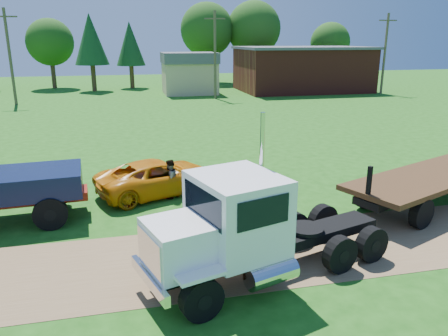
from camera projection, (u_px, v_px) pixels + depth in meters
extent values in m
plane|color=#1A4E11|center=(261.00, 253.00, 13.22)|extent=(140.00, 140.00, 0.00)
cube|color=brown|center=(261.00, 252.00, 13.22)|extent=(120.00, 4.20, 0.01)
cube|color=black|center=(273.00, 245.00, 12.05)|extent=(7.09, 2.96, 0.29)
cylinder|color=black|center=(202.00, 299.00, 9.94)|extent=(1.10, 0.63, 1.05)
cylinder|color=black|center=(202.00, 299.00, 9.94)|extent=(0.45, 0.44, 0.37)
cylinder|color=black|center=(167.00, 261.00, 11.63)|extent=(1.10, 0.63, 1.05)
cylinder|color=black|center=(167.00, 261.00, 11.63)|extent=(0.45, 0.44, 0.37)
cylinder|color=black|center=(340.00, 254.00, 12.01)|extent=(1.10, 0.63, 1.05)
cylinder|color=black|center=(340.00, 254.00, 12.01)|extent=(0.45, 0.44, 0.37)
cylinder|color=black|center=(293.00, 228.00, 13.69)|extent=(1.10, 0.63, 1.05)
cylinder|color=black|center=(293.00, 228.00, 13.69)|extent=(0.45, 0.44, 0.37)
cylinder|color=black|center=(371.00, 244.00, 12.60)|extent=(1.10, 0.63, 1.05)
cylinder|color=black|center=(371.00, 244.00, 12.60)|extent=(0.45, 0.44, 0.37)
cylinder|color=black|center=(323.00, 220.00, 14.29)|extent=(1.10, 0.63, 1.05)
cylinder|color=black|center=(323.00, 220.00, 14.29)|extent=(0.45, 0.44, 0.37)
cube|color=white|center=(183.00, 243.00, 10.54)|extent=(2.11, 2.05, 1.14)
cube|color=silver|center=(150.00, 254.00, 10.14)|extent=(0.49, 1.39, 0.95)
cube|color=silver|center=(149.00, 280.00, 10.31)|extent=(0.78, 2.13, 0.29)
cube|color=white|center=(237.00, 213.00, 11.14)|extent=(2.58, 2.77, 2.00)
cube|color=black|center=(203.00, 204.00, 10.54)|extent=(0.60, 1.83, 0.81)
cube|color=black|center=(264.00, 212.00, 10.06)|extent=(1.38, 0.46, 0.71)
cube|color=black|center=(215.00, 185.00, 11.97)|extent=(1.38, 0.46, 0.71)
cube|color=white|center=(201.00, 275.00, 9.77)|extent=(1.22, 0.75, 0.10)
cube|color=white|center=(166.00, 240.00, 11.46)|extent=(1.22, 0.75, 0.10)
cylinder|color=silver|center=(272.00, 274.00, 10.76)|extent=(1.44, 0.94, 0.57)
cylinder|color=silver|center=(261.00, 191.00, 12.03)|extent=(0.17, 0.17, 4.38)
cylinder|color=black|center=(306.00, 229.00, 12.54)|extent=(1.31, 1.31, 0.11)
cylinder|color=black|center=(50.00, 213.00, 14.71)|extent=(1.16, 0.45, 1.14)
cylinder|color=black|center=(50.00, 213.00, 14.71)|extent=(0.43, 0.41, 0.40)
cylinder|color=black|center=(54.00, 193.00, 16.69)|extent=(1.16, 0.45, 1.14)
cylinder|color=black|center=(54.00, 193.00, 16.69)|extent=(0.43, 0.41, 0.40)
cube|color=black|center=(28.00, 182.00, 15.25)|extent=(3.80, 2.66, 0.83)
imported|color=orange|center=(159.00, 177.00, 18.11)|extent=(5.65, 4.01, 1.43)
cube|color=#332210|center=(435.00, 175.00, 16.99)|extent=(8.85, 5.58, 0.19)
cube|color=black|center=(434.00, 182.00, 17.06)|extent=(8.29, 4.20, 0.27)
cylinder|color=black|center=(421.00, 213.00, 14.81)|extent=(1.11, 0.70, 1.06)
cylinder|color=black|center=(367.00, 195.00, 16.56)|extent=(1.11, 0.70, 1.06)
cylinder|color=black|center=(442.00, 171.00, 19.50)|extent=(1.11, 0.70, 1.06)
cube|color=black|center=(369.00, 182.00, 14.54)|extent=(0.17, 0.17, 1.06)
imported|color=#999999|center=(210.00, 257.00, 11.14)|extent=(0.74, 0.76, 1.77)
imported|color=#999999|center=(170.00, 179.00, 17.52)|extent=(0.99, 0.98, 1.61)
cube|color=maroon|center=(302.00, 70.00, 53.76)|extent=(15.00, 10.00, 5.00)
cube|color=#515155|center=(303.00, 48.00, 53.01)|extent=(15.40, 10.40, 0.30)
cube|color=tan|center=(190.00, 78.00, 50.93)|extent=(6.00, 5.00, 3.60)
cube|color=#515155|center=(189.00, 58.00, 50.27)|extent=(6.20, 5.40, 1.20)
cylinder|color=#4A3B2A|center=(10.00, 57.00, 41.59)|extent=(0.28, 0.28, 9.00)
cube|color=#4A3B2A|center=(4.00, 16.00, 40.53)|extent=(2.20, 0.14, 0.14)
cylinder|color=#4A3B2A|center=(215.00, 56.00, 45.92)|extent=(0.28, 0.28, 9.00)
cube|color=#4A3B2A|center=(215.00, 19.00, 44.87)|extent=(2.20, 0.14, 0.14)
cylinder|color=#4A3B2A|center=(385.00, 54.00, 50.26)|extent=(0.28, 0.28, 9.00)
cube|color=#4A3B2A|center=(388.00, 20.00, 49.21)|extent=(2.20, 0.14, 0.14)
cylinder|color=#3A2D17|center=(54.00, 76.00, 56.63)|extent=(0.56, 0.56, 3.12)
sphere|color=#134812|center=(50.00, 42.00, 55.42)|extent=(5.88, 5.88, 5.88)
cylinder|color=#3A2D17|center=(132.00, 77.00, 56.86)|extent=(0.56, 0.56, 2.93)
cone|color=#113810|center=(130.00, 44.00, 55.68)|extent=(3.68, 3.68, 5.44)
cylinder|color=#3A2D17|center=(207.00, 69.00, 63.64)|extent=(0.56, 0.56, 4.01)
sphere|color=#134812|center=(207.00, 30.00, 62.09)|extent=(7.56, 7.56, 7.56)
cylinder|color=#3A2D17|center=(253.00, 68.00, 64.64)|extent=(0.56, 0.56, 4.11)
sphere|color=#134812|center=(254.00, 28.00, 63.05)|extent=(7.76, 7.76, 7.76)
cylinder|color=#3A2D17|center=(328.00, 71.00, 65.54)|extent=(0.56, 0.56, 3.06)
sphere|color=#134812|center=(330.00, 42.00, 64.36)|extent=(5.78, 5.78, 5.78)
cylinder|color=#3A2D17|center=(94.00, 78.00, 53.43)|extent=(0.56, 0.56, 3.22)
cone|color=#113810|center=(90.00, 39.00, 52.13)|extent=(4.05, 4.05, 5.99)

